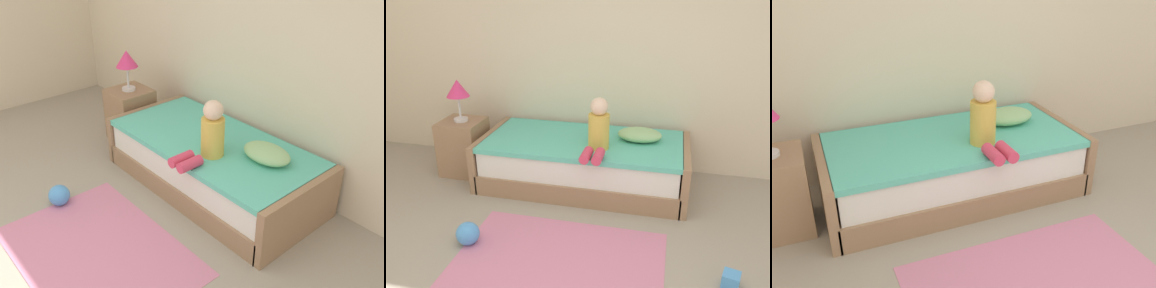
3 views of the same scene
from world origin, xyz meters
TOP-DOWN VIEW (x-y plane):
  - wall_rear at (0.00, 2.60)m, footprint 7.20×0.10m
  - bed at (-0.38, 2.00)m, footprint 2.11×1.00m
  - nightstand at (-1.73, 1.98)m, footprint 0.44×0.44m
  - table_lamp at (-1.73, 1.98)m, footprint 0.24×0.24m
  - child_figure at (-0.19, 1.77)m, footprint 0.20×0.51m
  - pillow at (0.18, 2.10)m, footprint 0.44×0.30m
  - toy_ball at (-1.06, 0.75)m, footprint 0.19×0.19m
  - area_rug at (-0.28, 0.70)m, footprint 1.60×1.10m
  - toy_block at (0.97, 0.72)m, footprint 0.14×0.14m

SIDE VIEW (x-z plane):
  - area_rug at x=-0.28m, z-range 0.00..0.01m
  - toy_block at x=0.97m, z-range 0.00..0.12m
  - toy_ball at x=-1.06m, z-range 0.00..0.19m
  - bed at x=-0.38m, z-range 0.00..0.50m
  - nightstand at x=-1.73m, z-range 0.00..0.60m
  - pillow at x=0.18m, z-range 0.50..0.63m
  - child_figure at x=-0.19m, z-range 0.45..0.96m
  - table_lamp at x=-1.73m, z-range 0.71..1.16m
  - wall_rear at x=0.00m, z-range 0.00..2.90m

